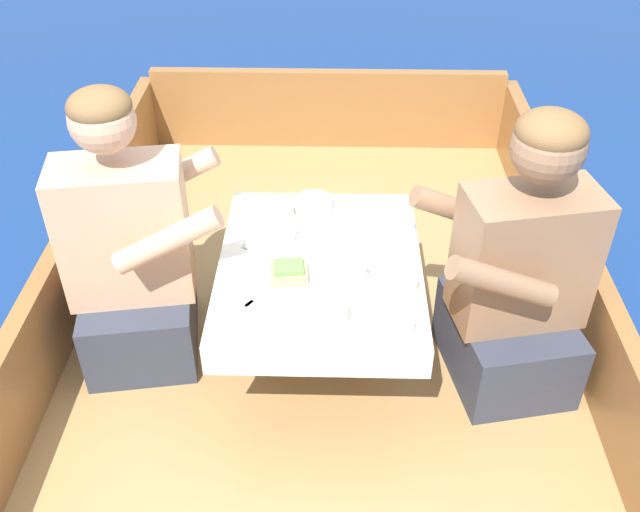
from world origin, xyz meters
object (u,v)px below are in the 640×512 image
person_port (131,258)px  coffee_cup_starboard (285,232)px  person_starboard (518,281)px  tin_can (336,313)px  coffee_cup_port (355,271)px  sandwich (289,272)px

person_port → coffee_cup_starboard: size_ratio=10.46×
person_starboard → tin_can: bearing=11.0°
person_starboard → coffee_cup_port: size_ratio=10.07×
person_port → sandwich: (0.53, -0.15, 0.07)m
person_starboard → sandwich: 0.72m
person_port → tin_can: bearing=-35.2°
coffee_cup_port → coffee_cup_starboard: (-0.22, 0.19, 0.00)m
tin_can → sandwich: bearing=129.4°
person_port → coffee_cup_starboard: (0.50, 0.05, 0.07)m
person_starboard → person_port: bearing=-15.7°
sandwich → tin_can: (0.15, -0.18, -0.00)m
person_starboard → coffee_cup_starboard: size_ratio=10.37×
person_starboard → coffee_cup_port: (-0.51, -0.05, 0.07)m
coffee_cup_starboard → coffee_cup_port: bearing=-40.6°
sandwich → coffee_cup_port: 0.20m
coffee_cup_port → coffee_cup_starboard: coffee_cup_starboard is taller
person_port → coffee_cup_port: size_ratio=10.16×
sandwich → tin_can: size_ratio=1.77×
sandwich → coffee_cup_port: bearing=3.0°
person_starboard → sandwich: (-0.71, -0.06, 0.07)m
person_port → coffee_cup_port: 0.74m
person_starboard → coffee_cup_starboard: person_starboard is taller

